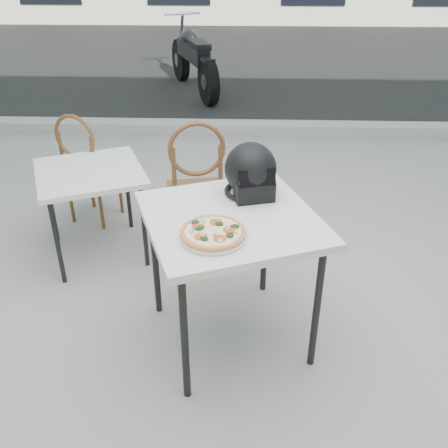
{
  "coord_description": "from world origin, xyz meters",
  "views": [
    {
      "loc": [
        -0.04,
        -2.76,
        2.08
      ],
      "look_at": [
        -0.12,
        -0.69,
        0.87
      ],
      "focal_mm": 40.0,
      "sensor_mm": 36.0,
      "label": 1
    }
  ],
  "objects_px": {
    "cafe_table_side": "(90,178)",
    "motorcycle": "(193,60)",
    "helmet": "(251,172)",
    "cafe_chair_side": "(86,163)",
    "cafe_table_main": "(231,228)",
    "plate": "(213,236)",
    "cafe_chair_main": "(196,180)",
    "pizza": "(213,232)"
  },
  "relations": [
    {
      "from": "cafe_table_side",
      "to": "motorcycle",
      "type": "relative_size",
      "value": 0.46
    },
    {
      "from": "cafe_chair_main",
      "to": "cafe_chair_side",
      "type": "height_order",
      "value": "cafe_chair_main"
    },
    {
      "from": "motorcycle",
      "to": "pizza",
      "type": "bearing_deg",
      "value": -105.06
    },
    {
      "from": "plate",
      "to": "cafe_table_side",
      "type": "bearing_deg",
      "value": 130.26
    },
    {
      "from": "cafe_chair_side",
      "to": "motorcycle",
      "type": "xyz_separation_m",
      "value": [
        0.48,
        3.98,
        -0.06
      ]
    },
    {
      "from": "cafe_chair_main",
      "to": "pizza",
      "type": "bearing_deg",
      "value": 87.27
    },
    {
      "from": "pizza",
      "to": "cafe_chair_side",
      "type": "xyz_separation_m",
      "value": [
        -1.09,
        1.55,
        -0.33
      ]
    },
    {
      "from": "cafe_table_side",
      "to": "cafe_chair_side",
      "type": "relative_size",
      "value": 0.98
    },
    {
      "from": "cafe_chair_main",
      "to": "motorcycle",
      "type": "distance_m",
      "value": 4.4
    },
    {
      "from": "helmet",
      "to": "cafe_chair_main",
      "type": "relative_size",
      "value": 0.35
    },
    {
      "from": "plate",
      "to": "helmet",
      "type": "relative_size",
      "value": 1.15
    },
    {
      "from": "cafe_table_main",
      "to": "plate",
      "type": "bearing_deg",
      "value": -109.6
    },
    {
      "from": "motorcycle",
      "to": "cafe_chair_side",
      "type": "bearing_deg",
      "value": -118.26
    },
    {
      "from": "motorcycle",
      "to": "cafe_table_side",
      "type": "bearing_deg",
      "value": -115.32
    },
    {
      "from": "cafe_table_main",
      "to": "cafe_chair_main",
      "type": "bearing_deg",
      "value": 105.93
    },
    {
      "from": "helmet",
      "to": "cafe_chair_main",
      "type": "xyz_separation_m",
      "value": [
        -0.37,
        0.68,
        -0.37
      ]
    },
    {
      "from": "cafe_table_main",
      "to": "pizza",
      "type": "distance_m",
      "value": 0.26
    },
    {
      "from": "helmet",
      "to": "motorcycle",
      "type": "height_order",
      "value": "helmet"
    },
    {
      "from": "cafe_chair_side",
      "to": "helmet",
      "type": "bearing_deg",
      "value": 159.15
    },
    {
      "from": "cafe_table_side",
      "to": "cafe_chair_side",
      "type": "distance_m",
      "value": 0.5
    },
    {
      "from": "cafe_table_main",
      "to": "pizza",
      "type": "bearing_deg",
      "value": -109.6
    },
    {
      "from": "cafe_table_main",
      "to": "pizza",
      "type": "relative_size",
      "value": 3.26
    },
    {
      "from": "cafe_chair_side",
      "to": "motorcycle",
      "type": "bearing_deg",
      "value": -77.58
    },
    {
      "from": "pizza",
      "to": "cafe_chair_main",
      "type": "relative_size",
      "value": 0.33
    },
    {
      "from": "pizza",
      "to": "cafe_chair_main",
      "type": "bearing_deg",
      "value": 99.24
    },
    {
      "from": "cafe_table_main",
      "to": "cafe_chair_main",
      "type": "relative_size",
      "value": 1.07
    },
    {
      "from": "helmet",
      "to": "motorcycle",
      "type": "xyz_separation_m",
      "value": [
        -0.8,
        5.06,
        -0.49
      ]
    },
    {
      "from": "plate",
      "to": "motorcycle",
      "type": "xyz_separation_m",
      "value": [
        -0.61,
        5.53,
        -0.37
      ]
    },
    {
      "from": "cafe_table_main",
      "to": "cafe_table_side",
      "type": "relative_size",
      "value": 1.2
    },
    {
      "from": "cafe_table_side",
      "to": "motorcycle",
      "type": "xyz_separation_m",
      "value": [
        0.3,
        4.45,
        -0.15
      ]
    },
    {
      "from": "cafe_table_main",
      "to": "helmet",
      "type": "xyz_separation_m",
      "value": [
        0.1,
        0.25,
        0.2
      ]
    },
    {
      "from": "pizza",
      "to": "cafe_chair_main",
      "type": "distance_m",
      "value": 1.2
    },
    {
      "from": "plate",
      "to": "cafe_chair_main",
      "type": "xyz_separation_m",
      "value": [
        -0.19,
        1.16,
        -0.25
      ]
    },
    {
      "from": "cafe_chair_main",
      "to": "motorcycle",
      "type": "relative_size",
      "value": 0.52
    },
    {
      "from": "cafe_table_main",
      "to": "plate",
      "type": "xyz_separation_m",
      "value": [
        -0.08,
        -0.22,
        0.08
      ]
    },
    {
      "from": "plate",
      "to": "helmet",
      "type": "bearing_deg",
      "value": 69.13
    },
    {
      "from": "plate",
      "to": "helmet",
      "type": "distance_m",
      "value": 0.52
    },
    {
      "from": "cafe_table_main",
      "to": "cafe_chair_side",
      "type": "relative_size",
      "value": 1.18
    },
    {
      "from": "cafe_table_main",
      "to": "cafe_chair_main",
      "type": "distance_m",
      "value": 0.99
    },
    {
      "from": "helmet",
      "to": "cafe_chair_side",
      "type": "distance_m",
      "value": 1.72
    },
    {
      "from": "pizza",
      "to": "helmet",
      "type": "relative_size",
      "value": 0.94
    },
    {
      "from": "cafe_chair_side",
      "to": "cafe_chair_main",
      "type": "bearing_deg",
      "value": 175.76
    }
  ]
}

